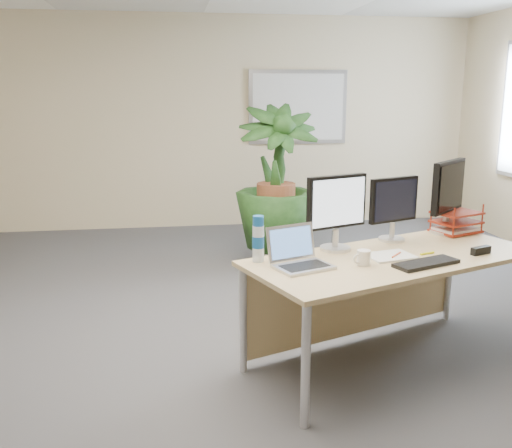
{
  "coord_description": "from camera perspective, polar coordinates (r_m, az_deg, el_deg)",
  "views": [
    {
      "loc": [
        -0.48,
        -3.45,
        1.75
      ],
      "look_at": [
        0.1,
        0.35,
        0.85
      ],
      "focal_mm": 40.0,
      "sensor_mm": 36.0,
      "label": 1
    }
  ],
  "objects": [
    {
      "name": "floor",
      "position": [
        3.9,
        -0.68,
        -13.54
      ],
      "size": [
        8.0,
        8.0,
        0.0
      ],
      "primitive_type": "plane",
      "color": "#48484D",
      "rests_on": "ground"
    },
    {
      "name": "back_wall",
      "position": [
        7.48,
        -5.01,
        10.0
      ],
      "size": [
        7.0,
        0.04,
        2.7
      ],
      "primitive_type": "cube",
      "color": "beige",
      "rests_on": "floor"
    },
    {
      "name": "whiteboard",
      "position": [
        7.61,
        4.22,
        11.58
      ],
      "size": [
        1.3,
        0.04,
        0.95
      ],
      "color": "#ACACB1",
      "rests_on": "back_wall"
    },
    {
      "name": "desk",
      "position": [
        3.84,
        12.5,
        -4.95
      ],
      "size": [
        2.07,
        1.42,
        0.73
      ],
      "color": "tan",
      "rests_on": "floor"
    },
    {
      "name": "floor_plant",
      "position": [
        5.87,
        2.01,
        3.3
      ],
      "size": [
        0.88,
        0.88,
        1.5
      ],
      "primitive_type": "imported",
      "rotation": [
        0.0,
        0.0,
        0.04
      ],
      "color": "#163814",
      "rests_on": "floor"
    },
    {
      "name": "monitor_left",
      "position": [
        3.72,
        8.07,
        1.63
      ],
      "size": [
        0.43,
        0.2,
        0.49
      ],
      "color": "silver",
      "rests_on": "desk"
    },
    {
      "name": "monitor_right",
      "position": [
        4.04,
        13.6,
        1.89
      ],
      "size": [
        0.39,
        0.18,
        0.44
      ],
      "color": "silver",
      "rests_on": "desk"
    },
    {
      "name": "monitor_dark",
      "position": [
        4.36,
        18.66,
        3.05
      ],
      "size": [
        0.39,
        0.35,
        0.53
      ],
      "color": "silver",
      "rests_on": "desk"
    },
    {
      "name": "laptop",
      "position": [
        3.41,
        4.24,
        -3.24
      ],
      "size": [
        0.4,
        0.38,
        0.23
      ],
      "color": "#BCBCC1",
      "rests_on": "desk"
    },
    {
      "name": "keyboard",
      "position": [
        3.57,
        16.65,
        -3.78
      ],
      "size": [
        0.45,
        0.28,
        0.02
      ],
      "primitive_type": "cube",
      "rotation": [
        0.0,
        0.0,
        0.36
      ],
      "color": "black",
      "rests_on": "desk"
    },
    {
      "name": "coffee_mug",
      "position": [
        3.47,
        10.66,
        -3.33
      ],
      "size": [
        0.12,
        0.08,
        0.09
      ],
      "color": "white",
      "rests_on": "desk"
    },
    {
      "name": "spiral_notebook",
      "position": [
        3.69,
        13.24,
        -3.13
      ],
      "size": [
        0.33,
        0.27,
        0.01
      ],
      "primitive_type": "cube",
      "rotation": [
        0.0,
        0.0,
        0.21
      ],
      "color": "white",
      "rests_on": "desk"
    },
    {
      "name": "orange_pen",
      "position": [
        3.68,
        13.85,
        -3.0
      ],
      "size": [
        0.1,
        0.11,
        0.01
      ],
      "primitive_type": "cylinder",
      "rotation": [
        0.0,
        1.57,
        0.83
      ],
      "color": "#D34917",
      "rests_on": "spiral_notebook"
    },
    {
      "name": "yellow_highlighter",
      "position": [
        3.81,
        16.74,
        -2.82
      ],
      "size": [
        0.11,
        0.05,
        0.01
      ],
      "primitive_type": "cylinder",
      "rotation": [
        0.0,
        1.57,
        0.31
      ],
      "color": "#FCFF1A",
      "rests_on": "desk"
    },
    {
      "name": "water_bottle",
      "position": [
        3.46,
        0.23,
        -1.59
      ],
      "size": [
        0.07,
        0.07,
        0.29
      ],
      "color": "white",
      "rests_on": "desk"
    },
    {
      "name": "letter_tray",
      "position": [
        4.44,
        19.37,
        0.04
      ],
      "size": [
        0.39,
        0.34,
        0.15
      ],
      "color": "maroon",
      "rests_on": "desk"
    },
    {
      "name": "stapler",
      "position": [
        3.92,
        21.56,
        -2.48
      ],
      "size": [
        0.15,
        0.09,
        0.05
      ],
      "primitive_type": "cube",
      "rotation": [
        0.0,
        0.0,
        0.36
      ],
      "color": "black",
      "rests_on": "desk"
    }
  ]
}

